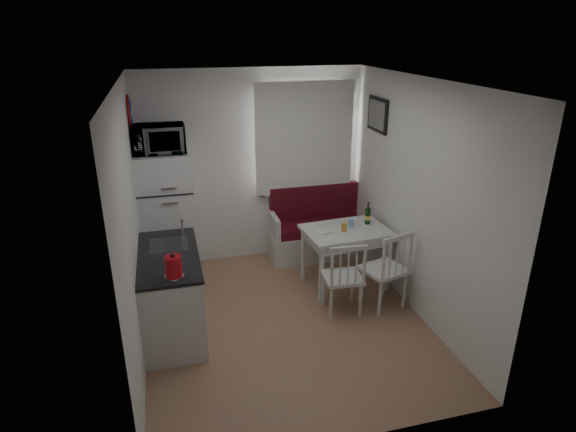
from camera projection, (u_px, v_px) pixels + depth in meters
name	position (u px, v px, depth m)	size (l,w,h in m)	color
floor	(285.00, 320.00, 5.39)	(3.00, 3.50, 0.02)	#A37856
ceiling	(284.00, 81.00, 4.44)	(3.00, 3.50, 0.02)	white
wall_back	(253.00, 167.00, 6.49)	(3.00, 0.02, 2.60)	white
wall_front	(347.00, 300.00, 3.34)	(3.00, 0.02, 2.60)	white
wall_left	(132.00, 227.00, 4.56)	(0.02, 3.50, 2.60)	white
wall_right	(417.00, 200.00, 5.27)	(0.02, 3.50, 2.60)	white
window	(303.00, 141.00, 6.51)	(1.22, 0.06, 1.47)	silver
curtain	(305.00, 139.00, 6.42)	(1.35, 0.02, 1.50)	white
kitchen_counter	(171.00, 292.00, 5.08)	(0.62, 1.32, 1.16)	silver
wall_sign	(130.00, 112.00, 5.56)	(0.40, 0.40, 0.03)	#1A399E
picture_frame	(377.00, 115.00, 5.98)	(0.04, 0.52, 0.42)	black
bench	(319.00, 233.00, 6.84)	(1.40, 0.54, 1.00)	silver
dining_table	(346.00, 236.00, 5.91)	(1.07, 0.79, 0.76)	silver
chair_left	(346.00, 271.00, 5.29)	(0.45, 0.43, 0.48)	silver
chair_right	(388.00, 263.00, 5.39)	(0.56, 0.55, 0.52)	silver
fridge	(167.00, 217.00, 6.06)	(0.67, 0.67, 1.67)	white
microwave	(159.00, 139.00, 5.65)	(0.60, 0.40, 0.33)	white
kettle	(174.00, 266.00, 4.40)	(0.18, 0.18, 0.25)	#B90E16
wine_bottle	(368.00, 213.00, 5.99)	(0.07, 0.07, 0.29)	#123917
drinking_glass_orange	(344.00, 227.00, 5.80)	(0.06, 0.06, 0.10)	gold
drinking_glass_blue	(351.00, 223.00, 5.92)	(0.07, 0.07, 0.11)	#82B1DD
plate	(323.00, 230.00, 5.82)	(0.24, 0.24, 0.02)	white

